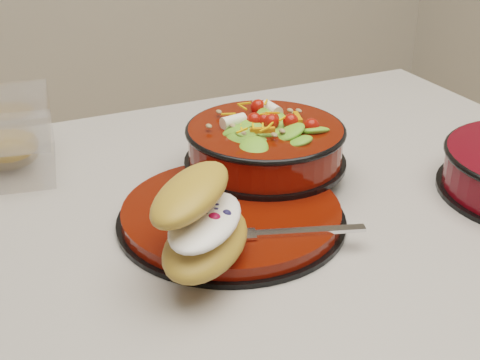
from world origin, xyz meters
name	(u,v)px	position (x,y,z in m)	size (l,w,h in m)	color
dinner_plate	(232,214)	(0.09, -0.02, 0.91)	(0.26, 0.26, 0.02)	black
salad_bowl	(265,139)	(0.18, 0.07, 0.95)	(0.20, 0.20, 0.09)	black
croissant	(203,221)	(0.03, -0.10, 0.96)	(0.15, 0.16, 0.08)	#A97833
fork	(288,232)	(0.12, -0.10, 0.92)	(0.15, 0.06, 0.00)	silver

